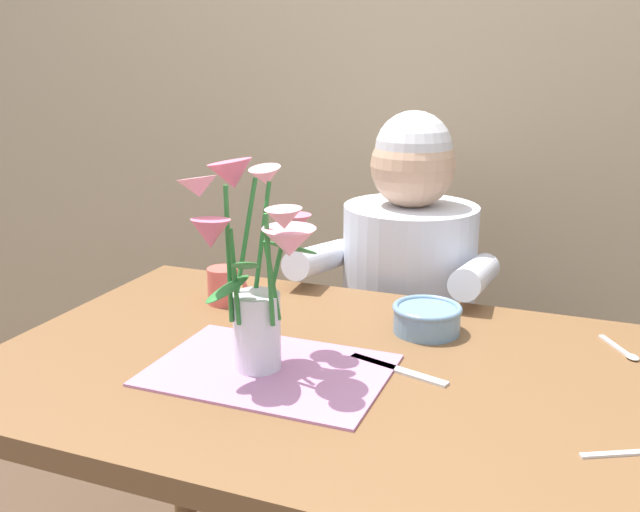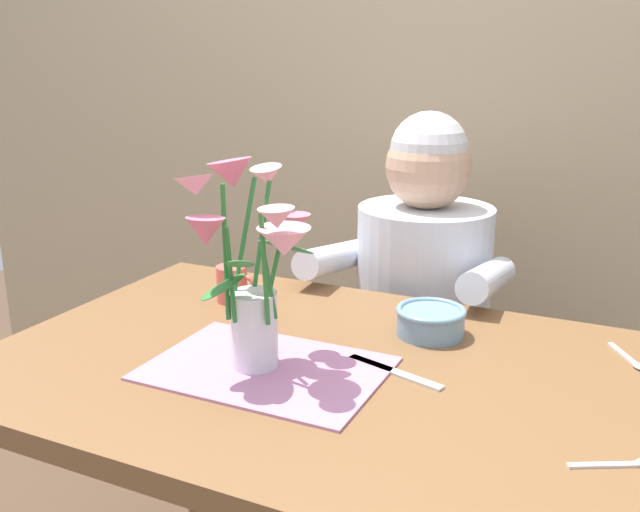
{
  "view_description": "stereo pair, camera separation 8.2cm",
  "coord_description": "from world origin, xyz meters",
  "views": [
    {
      "loc": [
        0.41,
        -1.06,
        1.27
      ],
      "look_at": [
        -0.03,
        0.05,
        0.92
      ],
      "focal_mm": 39.25,
      "sensor_mm": 36.0,
      "label": 1
    },
    {
      "loc": [
        0.48,
        -1.03,
        1.27
      ],
      "look_at": [
        -0.03,
        0.05,
        0.92
      ],
      "focal_mm": 39.25,
      "sensor_mm": 36.0,
      "label": 2
    }
  ],
  "objects": [
    {
      "name": "dinner_knife",
      "position": [
        0.13,
        0.01,
        0.74
      ],
      "size": [
        0.19,
        0.07,
        0.0
      ],
      "primitive_type": "cube",
      "rotation": [
        0.0,
        0.0,
        -0.28
      ],
      "color": "silver",
      "rests_on": "dining_table"
    },
    {
      "name": "seated_person",
      "position": [
        -0.01,
        0.62,
        0.56
      ],
      "size": [
        0.45,
        0.47,
        1.14
      ],
      "rotation": [
        0.0,
        0.0,
        -0.05
      ],
      "color": "#4C4C56",
      "rests_on": "ground_plane"
    },
    {
      "name": "wood_panel_backdrop",
      "position": [
        0.0,
        1.05,
        1.25
      ],
      "size": [
        4.0,
        0.1,
        2.5
      ],
      "primitive_type": "cube",
      "color": "tan",
      "rests_on": "ground_plane"
    },
    {
      "name": "spoon_0",
      "position": [
        0.49,
        0.24,
        0.74
      ],
      "size": [
        0.07,
        0.11,
        0.01
      ],
      "color": "silver",
      "rests_on": "dining_table"
    },
    {
      "name": "dining_table",
      "position": [
        0.0,
        0.0,
        0.64
      ],
      "size": [
        1.2,
        0.8,
        0.74
      ],
      "color": "brown",
      "rests_on": "ground_plane"
    },
    {
      "name": "ceramic_mug",
      "position": [
        -0.32,
        0.21,
        0.78
      ],
      "size": [
        0.09,
        0.07,
        0.08
      ],
      "color": "#CC564C",
      "rests_on": "dining_table"
    },
    {
      "name": "striped_placemat",
      "position": [
        -0.08,
        -0.07,
        0.74
      ],
      "size": [
        0.4,
        0.28,
        0.0
      ],
      "primitive_type": "cube",
      "color": "#B275A3",
      "rests_on": "dining_table"
    },
    {
      "name": "spoon_1",
      "position": [
        0.5,
        -0.12,
        0.74
      ],
      "size": [
        0.11,
        0.07,
        0.01
      ],
      "color": "silver",
      "rests_on": "dining_table"
    },
    {
      "name": "flower_vase",
      "position": [
        -0.1,
        -0.07,
        0.93
      ],
      "size": [
        0.23,
        0.26,
        0.36
      ],
      "color": "silver",
      "rests_on": "dining_table"
    },
    {
      "name": "ceramic_bowl",
      "position": [
        0.13,
        0.2,
        0.77
      ],
      "size": [
        0.14,
        0.14,
        0.06
      ],
      "color": "#6689A8",
      "rests_on": "dining_table"
    }
  ]
}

